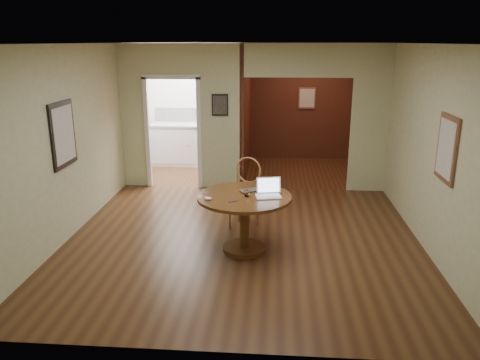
# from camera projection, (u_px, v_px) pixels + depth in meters

# --- Properties ---
(floor) EXTENTS (5.00, 5.00, 0.00)m
(floor) POSITION_uv_depth(u_px,v_px,m) (243.00, 241.00, 6.66)
(floor) COLOR #412312
(floor) RESTS_ON ground
(room_shell) EXTENTS (5.20, 7.50, 5.00)m
(room_shell) POSITION_uv_depth(u_px,v_px,m) (230.00, 117.00, 9.29)
(room_shell) COLOR silver
(room_shell) RESTS_ON ground
(dining_table) EXTENTS (1.25, 1.25, 0.78)m
(dining_table) POSITION_uv_depth(u_px,v_px,m) (244.00, 210.00, 6.21)
(dining_table) COLOR brown
(dining_table) RESTS_ON ground
(chair) EXTENTS (0.58, 0.58, 1.06)m
(chair) POSITION_uv_depth(u_px,v_px,m) (246.00, 189.00, 7.05)
(chair) COLOR #AD6B3D
(chair) RESTS_ON ground
(open_laptop) EXTENTS (0.36, 0.34, 0.23)m
(open_laptop) POSITION_uv_depth(u_px,v_px,m) (268.00, 191.00, 6.13)
(open_laptop) COLOR white
(open_laptop) RESTS_ON dining_table
(closed_laptop) EXTENTS (0.41, 0.36, 0.03)m
(closed_laptop) POSITION_uv_depth(u_px,v_px,m) (254.00, 191.00, 6.29)
(closed_laptop) COLOR #B9B9BE
(closed_laptop) RESTS_ON dining_table
(mouse) EXTENTS (0.11, 0.06, 0.04)m
(mouse) POSITION_uv_depth(u_px,v_px,m) (208.00, 198.00, 5.97)
(mouse) COLOR white
(mouse) RESTS_ON dining_table
(wine_glass) EXTENTS (0.08, 0.08, 0.09)m
(wine_glass) POSITION_uv_depth(u_px,v_px,m) (247.00, 193.00, 6.10)
(wine_glass) COLOR white
(wine_glass) RESTS_ON dining_table
(pen) EXTENTS (0.12, 0.08, 0.01)m
(pen) POSITION_uv_depth(u_px,v_px,m) (233.00, 202.00, 5.91)
(pen) COLOR navy
(pen) RESTS_ON dining_table
(kitchen_cabinet) EXTENTS (2.06, 0.60, 0.94)m
(kitchen_cabinet) POSITION_uv_depth(u_px,v_px,m) (197.00, 144.00, 10.64)
(kitchen_cabinet) COLOR white
(kitchen_cabinet) RESTS_ON ground
(grocery_bag) EXTENTS (0.42, 0.39, 0.34)m
(grocery_bag) POSITION_uv_depth(u_px,v_px,m) (209.00, 117.00, 10.44)
(grocery_bag) COLOR beige
(grocery_bag) RESTS_ON kitchen_cabinet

